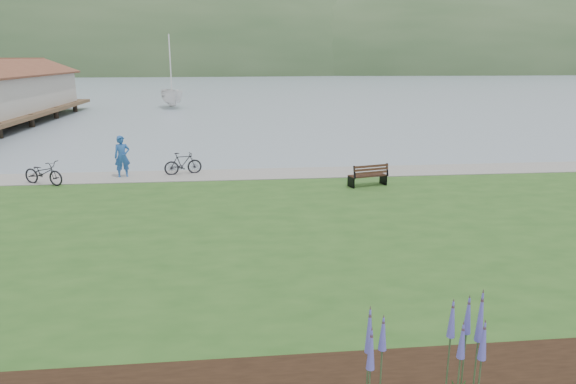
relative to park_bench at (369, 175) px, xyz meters
name	(u,v)px	position (x,y,z in m)	size (l,w,h in m)	color
ground	(244,235)	(-5.16, -4.25, -0.87)	(600.00, 600.00, 0.00)	gray
lawn	(245,252)	(-5.16, -6.25, -0.67)	(34.00, 20.00, 0.40)	#264E1B
shoreline_path	(240,174)	(-5.16, 2.65, -0.46)	(34.00, 2.20, 0.03)	gray
far_hillside	(290,73)	(14.84, 165.75, -0.87)	(580.00, 80.00, 38.00)	#304C2A
park_bench	(369,175)	(0.00, 0.00, 0.00)	(1.64, 0.98, 0.95)	black
person	(122,153)	(-10.21, 2.69, 0.60)	(0.78, 0.53, 2.14)	#22519D
bicycle_a	(43,173)	(-13.17, 1.65, 0.03)	(1.91, 0.67, 1.00)	black
bicycle_b	(183,164)	(-7.67, 2.95, 0.03)	(1.67, 0.48, 1.00)	black
sailboat	(173,108)	(-12.10, 39.02, -0.87)	(9.52, 9.70, 25.11)	silver
echium_0	(462,367)	(-2.40, -13.93, 0.55)	(0.62, 0.62, 2.28)	#163814
echium_4	(372,382)	(-3.65, -14.00, 0.45)	(0.62, 0.62, 2.31)	#163814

